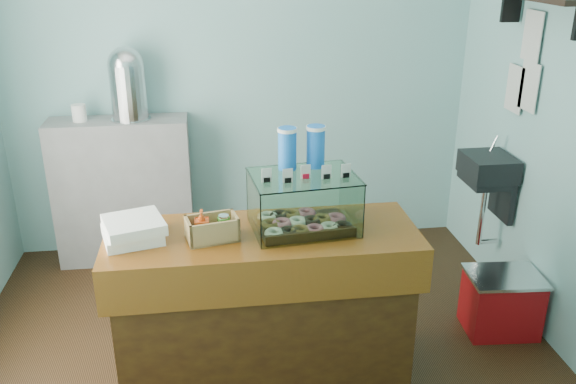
{
  "coord_description": "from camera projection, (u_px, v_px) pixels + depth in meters",
  "views": [
    {
      "loc": [
        -0.25,
        -3.04,
        2.26
      ],
      "look_at": [
        0.14,
        -0.15,
        1.08
      ],
      "focal_mm": 38.0,
      "sensor_mm": 36.0,
      "label": 1
    }
  ],
  "objects": [
    {
      "name": "pastry_boxes",
      "position": [
        133.0,
        229.0,
        3.01
      ],
      "size": [
        0.35,
        0.35,
        0.11
      ],
      "rotation": [
        0.0,
        0.0,
        0.25
      ],
      "color": "white",
      "rests_on": "counter"
    },
    {
      "name": "ground",
      "position": [
        261.0,
        349.0,
        3.67
      ],
      "size": [
        3.5,
        3.5,
        0.0
      ],
      "primitive_type": "plane",
      "color": "black",
      "rests_on": "ground"
    },
    {
      "name": "coffee_urn",
      "position": [
        128.0,
        82.0,
        4.27
      ],
      "size": [
        0.28,
        0.28,
        0.52
      ],
      "color": "silver",
      "rests_on": "back_shelf"
    },
    {
      "name": "counter",
      "position": [
        264.0,
        307.0,
        3.27
      ],
      "size": [
        1.6,
        0.6,
        0.9
      ],
      "color": "#472A0D",
      "rests_on": "ground"
    },
    {
      "name": "back_shelf",
      "position": [
        124.0,
        191.0,
        4.57
      ],
      "size": [
        1.0,
        0.32,
        1.1
      ],
      "primitive_type": "cube",
      "color": "gray",
      "rests_on": "ground"
    },
    {
      "name": "room_shell",
      "position": [
        261.0,
        65.0,
        3.04
      ],
      "size": [
        3.54,
        3.04,
        2.82
      ],
      "color": "#83BFC0",
      "rests_on": "ground"
    },
    {
      "name": "condiment_crate",
      "position": [
        211.0,
        229.0,
        3.01
      ],
      "size": [
        0.27,
        0.2,
        0.17
      ],
      "rotation": [
        0.0,
        0.0,
        0.2
      ],
      "color": "tan",
      "rests_on": "counter"
    },
    {
      "name": "red_cooler",
      "position": [
        501.0,
        302.0,
        3.79
      ],
      "size": [
        0.47,
        0.37,
        0.39
      ],
      "rotation": [
        0.0,
        0.0,
        -0.08
      ],
      "color": "#A80D11",
      "rests_on": "ground"
    },
    {
      "name": "display_case",
      "position": [
        302.0,
        198.0,
        3.12
      ],
      "size": [
        0.57,
        0.44,
        0.51
      ],
      "rotation": [
        0.0,
        0.0,
        0.1
      ],
      "color": "#372010",
      "rests_on": "counter"
    }
  ]
}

